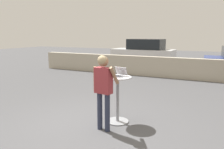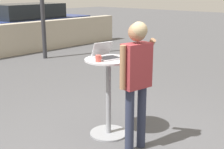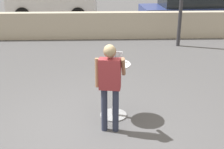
% 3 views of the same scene
% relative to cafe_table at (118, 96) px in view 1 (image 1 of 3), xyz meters
% --- Properties ---
extents(ground_plane, '(50.00, 50.00, 0.00)m').
position_rel_cafe_table_xyz_m(ground_plane, '(-0.41, -0.54, -0.62)').
color(ground_plane, '#4C4C4F').
extents(pavement_kerb, '(13.59, 0.35, 0.97)m').
position_rel_cafe_table_xyz_m(pavement_kerb, '(-0.41, 5.95, -0.13)').
color(pavement_kerb, '#B2A893').
rests_on(pavement_kerb, ground_plane).
extents(cafe_table, '(0.63, 0.63, 1.08)m').
position_rel_cafe_table_xyz_m(cafe_table, '(0.00, 0.00, 0.00)').
color(cafe_table, gray).
rests_on(cafe_table, ground_plane).
extents(laptop, '(0.35, 0.37, 0.21)m').
position_rel_cafe_table_xyz_m(laptop, '(0.01, 0.04, 0.51)').
color(laptop, '#B7BABF').
rests_on(laptop, cafe_table).
extents(coffee_mug, '(0.11, 0.08, 0.08)m').
position_rel_cafe_table_xyz_m(coffee_mug, '(-0.22, -0.03, 0.51)').
color(coffee_mug, '#C14C42').
rests_on(coffee_mug, cafe_table).
extents(standing_person, '(0.54, 0.32, 1.61)m').
position_rel_cafe_table_xyz_m(standing_person, '(-0.09, -0.54, 0.39)').
color(standing_person, '#282D42').
rests_on(standing_person, ground_plane).
extents(parked_car_near_street, '(4.15, 1.95, 1.73)m').
position_rel_cafe_table_xyz_m(parked_car_near_street, '(-2.42, 9.66, 0.25)').
color(parked_car_near_street, silver).
rests_on(parked_car_near_street, ground_plane).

